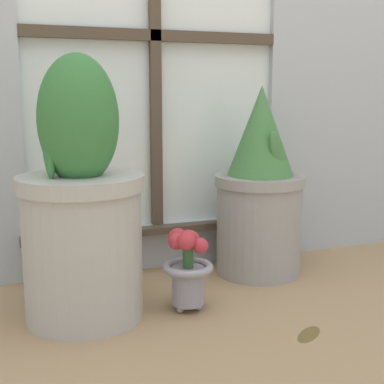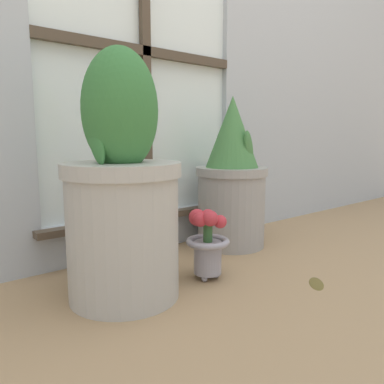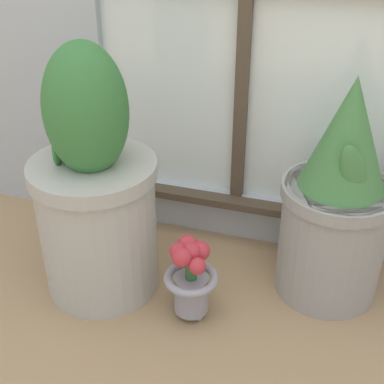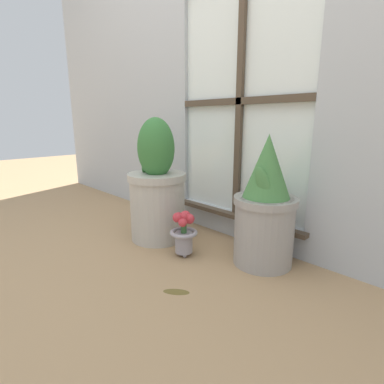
# 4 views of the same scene
# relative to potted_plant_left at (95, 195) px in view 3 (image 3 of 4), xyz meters

# --- Properties ---
(potted_plant_left) EXTENTS (0.33, 0.33, 0.70)m
(potted_plant_left) POSITION_rel_potted_plant_left_xyz_m (0.00, 0.00, 0.00)
(potted_plant_left) COLOR #B7B2A8
(potted_plant_left) RESTS_ON ground_plane
(potted_plant_right) EXTENTS (0.30, 0.30, 0.63)m
(potted_plant_right) POSITION_rel_potted_plant_left_xyz_m (0.61, 0.17, -0.02)
(potted_plant_right) COLOR #9E9993
(potted_plant_right) RESTS_ON ground_plane
(flower_vase) EXTENTS (0.14, 0.14, 0.23)m
(flower_vase) POSITION_rel_potted_plant_left_xyz_m (0.28, -0.05, -0.17)
(flower_vase) COLOR #99939E
(flower_vase) RESTS_ON ground_plane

